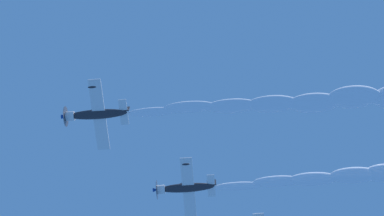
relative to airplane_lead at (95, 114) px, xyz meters
name	(u,v)px	position (x,y,z in m)	size (l,w,h in m)	color
airplane_lead	(95,114)	(0.00, 0.00, 0.00)	(8.99, 8.11, 2.88)	#232328
airplane_left_wingman	(185,188)	(11.47, -9.42, -1.05)	(9.06, 8.11, 2.78)	#232328
smoke_trail_lead	(349,98)	(0.92, -29.90, 0.15)	(3.91, 39.32, 3.35)	white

